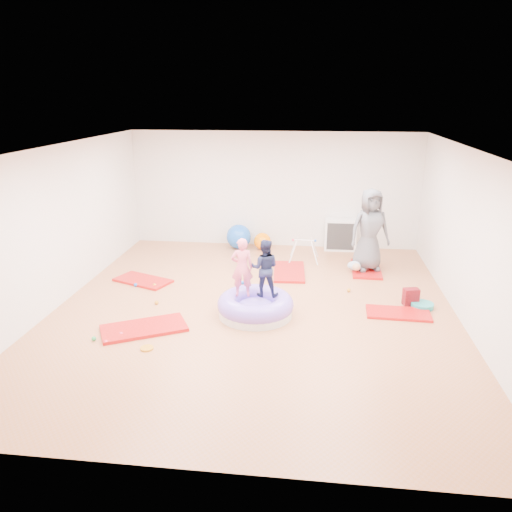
# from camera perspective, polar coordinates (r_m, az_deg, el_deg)

# --- Properties ---
(room) EXTENTS (7.01, 8.01, 2.81)m
(room) POSITION_cam_1_polar(r_m,az_deg,el_deg) (8.39, -0.24, 2.62)
(room) COLOR #B16C3E
(room) RESTS_ON ground
(gym_mat_front_left) EXTENTS (1.49, 1.22, 0.06)m
(gym_mat_front_left) POSITION_cam_1_polar(r_m,az_deg,el_deg) (8.34, -12.68, -8.04)
(gym_mat_front_left) COLOR red
(gym_mat_front_left) RESTS_ON ground
(gym_mat_mid_left) EXTENTS (1.28, 0.97, 0.05)m
(gym_mat_mid_left) POSITION_cam_1_polar(r_m,az_deg,el_deg) (10.39, -12.79, -2.74)
(gym_mat_mid_left) COLOR red
(gym_mat_mid_left) RESTS_ON ground
(gym_mat_center_back) EXTENTS (0.71, 1.31, 0.05)m
(gym_mat_center_back) POSITION_cam_1_polar(r_m,az_deg,el_deg) (10.64, 3.82, -1.79)
(gym_mat_center_back) COLOR red
(gym_mat_center_back) RESTS_ON ground
(gym_mat_right) EXTENTS (1.10, 0.58, 0.04)m
(gym_mat_right) POSITION_cam_1_polar(r_m,az_deg,el_deg) (9.01, 15.95, -6.31)
(gym_mat_right) COLOR red
(gym_mat_right) RESTS_ON ground
(gym_mat_rear_right) EXTENTS (0.64, 1.23, 0.05)m
(gym_mat_rear_right) POSITION_cam_1_polar(r_m,az_deg,el_deg) (11.05, 12.46, -1.45)
(gym_mat_rear_right) COLOR red
(gym_mat_rear_right) RESTS_ON ground
(inflatable_cushion) EXTENTS (1.31, 1.31, 0.41)m
(inflatable_cushion) POSITION_cam_1_polar(r_m,az_deg,el_deg) (8.59, -0.06, -5.78)
(inflatable_cushion) COLOR silver
(inflatable_cushion) RESTS_ON ground
(child_pink) EXTENTS (0.41, 0.30, 1.03)m
(child_pink) POSITION_cam_1_polar(r_m,az_deg,el_deg) (8.40, -1.61, -0.99)
(child_pink) COLOR #F56582
(child_pink) RESTS_ON inflatable_cushion
(child_navy) EXTENTS (0.49, 0.38, 1.00)m
(child_navy) POSITION_cam_1_polar(r_m,az_deg,el_deg) (8.42, 0.99, -1.06)
(child_navy) COLOR #1A1F3F
(child_navy) RESTS_ON inflatable_cushion
(adult_caregiver) EXTENTS (0.98, 0.78, 1.74)m
(adult_caregiver) POSITION_cam_1_polar(r_m,az_deg,el_deg) (10.73, 12.87, 2.94)
(adult_caregiver) COLOR #51535A
(adult_caregiver) RESTS_ON gym_mat_rear_right
(infant) EXTENTS (0.35, 0.36, 0.21)m
(infant) POSITION_cam_1_polar(r_m,az_deg,el_deg) (10.78, 11.35, -1.12)
(infant) COLOR #9CB3CB
(infant) RESTS_ON gym_mat_rear_right
(ball_pit_balls) EXTENTS (4.25, 2.81, 0.07)m
(ball_pit_balls) POSITION_cam_1_polar(r_m,az_deg,el_deg) (9.03, -8.39, -5.61)
(ball_pit_balls) COLOR orange
(ball_pit_balls) RESTS_ON ground
(exercise_ball_blue) EXTENTS (0.60, 0.60, 0.60)m
(exercise_ball_blue) POSITION_cam_1_polar(r_m,az_deg,el_deg) (12.23, -1.98, 2.22)
(exercise_ball_blue) COLOR blue
(exercise_ball_blue) RESTS_ON ground
(exercise_ball_orange) EXTENTS (0.41, 0.41, 0.41)m
(exercise_ball_orange) POSITION_cam_1_polar(r_m,az_deg,el_deg) (12.17, 0.74, 1.71)
(exercise_ball_orange) COLOR #FF7E00
(exercise_ball_orange) RESTS_ON ground
(infant_play_gym) EXTENTS (0.67, 0.63, 0.51)m
(infant_play_gym) POSITION_cam_1_polar(r_m,az_deg,el_deg) (11.31, 5.51, 1.05)
(infant_play_gym) COLOR white
(infant_play_gym) RESTS_ON ground
(cube_shelf) EXTENTS (0.76, 0.37, 0.76)m
(cube_shelf) POSITION_cam_1_polar(r_m,az_deg,el_deg) (12.27, 9.61, 2.42)
(cube_shelf) COLOR white
(cube_shelf) RESTS_ON ground
(balance_disc) EXTENTS (0.39, 0.39, 0.09)m
(balance_disc) POSITION_cam_1_polar(r_m,az_deg,el_deg) (9.40, 18.47, -5.37)
(balance_disc) COLOR teal
(balance_disc) RESTS_ON ground
(backpack) EXTENTS (0.30, 0.22, 0.31)m
(backpack) POSITION_cam_1_polar(r_m,az_deg,el_deg) (9.42, 17.27, -4.48)
(backpack) COLOR red
(backpack) RESTS_ON ground
(yellow_toy) EXTENTS (0.20, 0.20, 0.03)m
(yellow_toy) POSITION_cam_1_polar(r_m,az_deg,el_deg) (7.74, -12.36, -10.26)
(yellow_toy) COLOR orange
(yellow_toy) RESTS_ON ground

